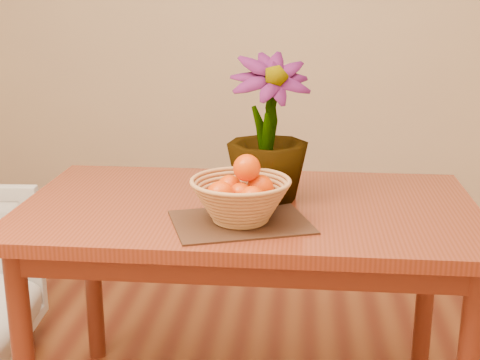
{
  "coord_description": "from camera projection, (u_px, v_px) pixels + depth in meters",
  "views": [
    {
      "loc": [
        0.16,
        -1.65,
        1.39
      ],
      "look_at": [
        -0.01,
        0.16,
        0.87
      ],
      "focal_mm": 50.0,
      "sensor_mm": 36.0,
      "label": 1
    }
  ],
  "objects": [
    {
      "name": "wicker_basket",
      "position": [
        241.0,
        202.0,
        1.87
      ],
      "size": [
        0.28,
        0.28,
        0.12
      ],
      "color": "#BA7F4D",
      "rests_on": "placemat"
    },
    {
      "name": "potted_plant",
      "position": [
        268.0,
        129.0,
        2.04
      ],
      "size": [
        0.32,
        0.32,
        0.45
      ],
      "primitive_type": "imported",
      "rotation": [
        0.0,
        0.0,
        0.3
      ],
      "color": "#1F4B15",
      "rests_on": "table"
    },
    {
      "name": "placemat",
      "position": [
        241.0,
        222.0,
        1.89
      ],
      "size": [
        0.45,
        0.39,
        0.01
      ],
      "primitive_type": "cube",
      "rotation": [
        0.0,
        0.0,
        0.33
      ],
      "color": "#3A1E15",
      "rests_on": "table"
    },
    {
      "name": "orange_pile",
      "position": [
        242.0,
        188.0,
        1.87
      ],
      "size": [
        0.18,
        0.18,
        0.14
      ],
      "rotation": [
        0.0,
        0.0,
        0.0
      ],
      "color": "#D14B03",
      "rests_on": "wicker_basket"
    },
    {
      "name": "table",
      "position": [
        249.0,
        230.0,
        2.08
      ],
      "size": [
        1.4,
        0.8,
        0.75
      ],
      "color": "maroon",
      "rests_on": "floor"
    }
  ]
}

